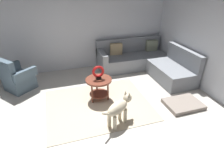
# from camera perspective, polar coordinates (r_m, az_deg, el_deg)

# --- Properties ---
(ground_plane) EXTENTS (6.00, 6.00, 0.10)m
(ground_plane) POSITION_cam_1_polar(r_m,az_deg,el_deg) (3.76, -3.84, -13.37)
(ground_plane) COLOR beige
(wall_back) EXTENTS (6.00, 0.12, 2.70)m
(wall_back) POSITION_cam_1_polar(r_m,az_deg,el_deg) (5.79, -11.93, 17.32)
(wall_back) COLOR silver
(wall_back) RESTS_ON ground_plane
(area_rug) EXTENTS (2.30, 1.90, 0.01)m
(area_rug) POSITION_cam_1_polar(r_m,az_deg,el_deg) (4.28, -4.26, -6.34)
(area_rug) COLOR #BCAD93
(area_rug) RESTS_ON ground_plane
(sectional_couch) EXTENTS (2.20, 2.25, 0.88)m
(sectional_couch) POSITION_cam_1_polar(r_m,az_deg,el_deg) (5.82, 10.24, 6.57)
(sectional_couch) COLOR gray
(sectional_couch) RESTS_ON ground_plane
(armchair) EXTENTS (0.97, 1.00, 0.88)m
(armchair) POSITION_cam_1_polar(r_m,az_deg,el_deg) (5.28, -27.21, 1.55)
(armchair) COLOR #4C6070
(armchair) RESTS_ON ground_plane
(side_table) EXTENTS (0.60, 0.60, 0.54)m
(side_table) POSITION_cam_1_polar(r_m,az_deg,el_deg) (4.27, -4.10, 0.07)
(side_table) COLOR brown
(side_table) RESTS_ON ground_plane
(torus_sculpture) EXTENTS (0.28, 0.08, 0.33)m
(torus_sculpture) POSITION_cam_1_polar(r_m,az_deg,el_deg) (4.13, -4.24, 3.63)
(torus_sculpture) COLOR black
(torus_sculpture) RESTS_ON side_table
(dog_bed_mat) EXTENTS (0.80, 0.60, 0.09)m
(dog_bed_mat) POSITION_cam_1_polar(r_m,az_deg,el_deg) (4.52, 21.04, -5.76)
(dog_bed_mat) COLOR gray
(dog_bed_mat) RESTS_ON ground_plane
(dog) EXTENTS (0.76, 0.48, 0.63)m
(dog) POSITION_cam_1_polar(r_m,az_deg,el_deg) (3.55, 2.16, -7.40)
(dog) COLOR beige
(dog) RESTS_ON ground_plane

